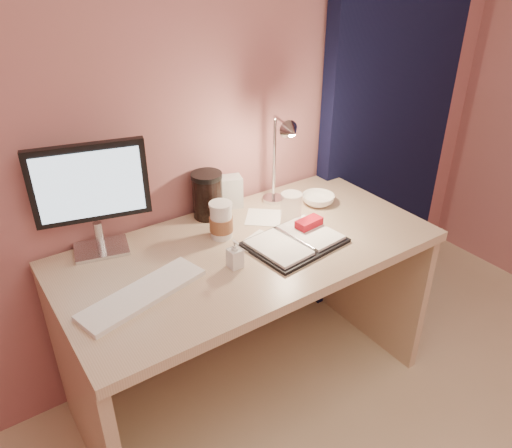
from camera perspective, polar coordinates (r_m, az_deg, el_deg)
room at (r=2.50m, az=14.01°, el=15.37°), size 3.50×3.50×3.50m
desk at (r=2.03m, az=-1.93°, el=-7.05°), size 1.40×0.70×0.73m
monitor at (r=1.80m, az=-18.33°, el=3.76°), size 0.38×0.18×0.41m
keyboard at (r=1.64m, az=-12.80°, el=-7.81°), size 0.45×0.23×0.02m
planner at (r=1.87m, az=4.60°, el=-1.81°), size 0.37×0.29×0.05m
paper_a at (r=1.86m, az=0.92°, el=-2.34°), size 0.20×0.20×0.00m
paper_c at (r=2.04m, az=0.89°, el=0.76°), size 0.20×0.20×0.00m
coffee_cup at (r=1.88m, az=-4.01°, el=0.32°), size 0.09×0.09×0.14m
clear_cup at (r=1.95m, az=4.02°, el=1.53°), size 0.08×0.08×0.14m
bowl at (r=2.16m, az=7.13°, el=2.79°), size 0.15×0.15×0.04m
lotion_bottle at (r=1.71m, az=-2.42°, el=-3.42°), size 0.05×0.05×0.11m
dark_jar at (r=2.02m, az=-5.56°, el=3.04°), size 0.12×0.12×0.17m
product_box at (r=2.11m, az=-2.89°, el=3.72°), size 0.11×0.10×0.13m
desk_lamp at (r=2.02m, az=4.37°, el=8.21°), size 0.13×0.25×0.40m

